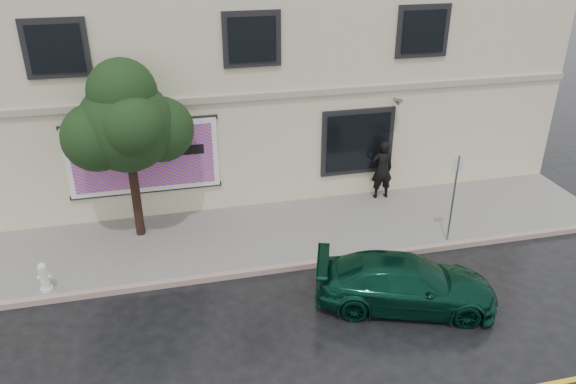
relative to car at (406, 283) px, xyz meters
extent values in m
plane|color=black|center=(-2.51, 0.50, -0.60)|extent=(90.00, 90.00, 0.00)
cube|color=gray|center=(-2.51, 3.75, -0.53)|extent=(20.00, 3.50, 0.15)
cube|color=gray|center=(-2.51, 2.00, -0.53)|extent=(20.00, 0.18, 0.16)
cube|color=beige|center=(-2.51, 9.50, 2.90)|extent=(20.00, 8.00, 7.00)
cube|color=#9E9984|center=(-2.51, 5.46, 3.00)|extent=(20.00, 0.12, 0.18)
cube|color=black|center=(0.69, 5.46, 1.35)|extent=(2.30, 0.10, 2.10)
cube|color=black|center=(0.69, 5.40, 1.35)|extent=(2.00, 0.05, 1.80)
cube|color=black|center=(-7.51, 5.40, 4.60)|extent=(1.30, 0.05, 1.20)
cube|color=black|center=(-2.51, 5.40, 4.60)|extent=(1.30, 0.05, 1.20)
cube|color=black|center=(2.49, 5.40, 4.60)|extent=(1.30, 0.05, 1.20)
cube|color=white|center=(-5.71, 5.43, 1.45)|extent=(4.20, 0.06, 2.10)
cube|color=#E65E33|center=(-5.71, 5.39, 1.45)|extent=(3.90, 0.04, 1.80)
cube|color=black|center=(-5.71, 5.46, 0.40)|extent=(4.30, 0.10, 0.10)
cube|color=black|center=(-5.71, 5.46, 2.50)|extent=(4.30, 0.10, 0.10)
cube|color=black|center=(-5.71, 5.36, 1.60)|extent=(3.40, 0.02, 0.28)
imported|color=#083122|center=(0.00, 0.00, 0.00)|extent=(4.49, 3.04, 1.20)
imported|color=black|center=(1.42, 5.10, 0.50)|extent=(0.70, 0.47, 1.90)
imported|color=black|center=(1.42, 5.10, 1.81)|extent=(1.18, 1.18, 0.70)
cylinder|color=black|center=(-5.99, 4.49, 0.69)|extent=(0.25, 0.25, 2.27)
sphere|color=black|center=(-5.99, 4.49, 2.77)|extent=(2.43, 2.43, 2.43)
cylinder|color=silver|center=(-8.19, 2.30, -0.41)|extent=(0.29, 0.29, 0.08)
cylinder|color=silver|center=(-8.19, 2.30, -0.11)|extent=(0.21, 0.21, 0.53)
sphere|color=silver|center=(-8.19, 2.30, 0.20)|extent=(0.21, 0.21, 0.21)
cylinder|color=silver|center=(-8.19, 2.30, -0.08)|extent=(0.31, 0.10, 0.10)
cylinder|color=gray|center=(2.25, 2.20, 0.81)|extent=(0.05, 0.05, 2.52)
cube|color=silver|center=(2.25, 2.20, 1.82)|extent=(0.31, 0.05, 0.41)
camera|label=1|loc=(-5.09, -9.73, 7.62)|focal=35.00mm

